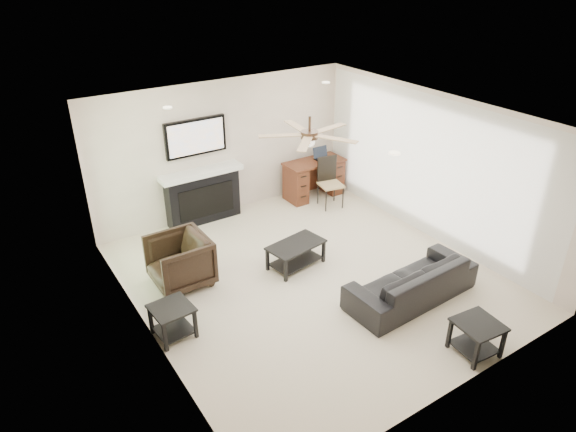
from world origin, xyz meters
name	(u,v)px	position (x,y,z in m)	size (l,w,h in m)	color
room_shell	(320,171)	(0.19, 0.08, 1.68)	(5.50, 5.54, 2.52)	beige
sofa	(411,281)	(0.89, -1.22, 0.29)	(1.99, 0.78, 0.58)	black
armchair	(180,261)	(-1.71, 0.93, 0.39)	(0.82, 0.85, 0.77)	black
coffee_table	(296,255)	(-0.01, 0.38, 0.20)	(0.90, 0.50, 0.40)	black
end_table_near	(476,338)	(0.74, -2.47, 0.23)	(0.52, 0.52, 0.45)	black
end_table_left	(173,321)	(-2.26, -0.12, 0.23)	(0.50, 0.50, 0.45)	black
fireplace_unit	(201,173)	(-0.56, 2.58, 0.95)	(1.52, 0.34, 1.91)	black
desk	(314,179)	(1.75, 2.34, 0.38)	(1.22, 0.56, 0.76)	#442211
desk_chair	(331,183)	(1.75, 1.79, 0.48)	(0.42, 0.44, 0.97)	black
laptop	(323,154)	(1.95, 2.32, 0.88)	(0.33, 0.24, 0.23)	black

